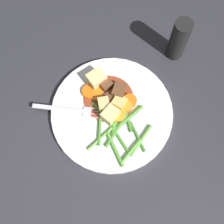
# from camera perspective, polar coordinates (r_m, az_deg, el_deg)

# --- Properties ---
(ground_plane) EXTENTS (3.00, 3.00, 0.00)m
(ground_plane) POSITION_cam_1_polar(r_m,az_deg,el_deg) (0.69, 0.00, -0.40)
(ground_plane) COLOR #2D2D33
(dinner_plate) EXTENTS (0.27, 0.27, 0.01)m
(dinner_plate) POSITION_cam_1_polar(r_m,az_deg,el_deg) (0.68, 0.00, -0.20)
(dinner_plate) COLOR white
(dinner_plate) RESTS_ON ground_plane
(stew_sauce) EXTENTS (0.11, 0.11, 0.00)m
(stew_sauce) POSITION_cam_1_polar(r_m,az_deg,el_deg) (0.68, -0.61, 2.57)
(stew_sauce) COLOR #93381E
(stew_sauce) RESTS_ON dinner_plate
(carrot_slice_0) EXTENTS (0.05, 0.05, 0.01)m
(carrot_slice_0) POSITION_cam_1_polar(r_m,az_deg,el_deg) (0.67, 1.14, -0.43)
(carrot_slice_0) COLOR orange
(carrot_slice_0) RESTS_ON dinner_plate
(carrot_slice_1) EXTENTS (0.04, 0.04, 0.01)m
(carrot_slice_1) POSITION_cam_1_polar(r_m,az_deg,el_deg) (0.69, -4.26, 3.87)
(carrot_slice_1) COLOR orange
(carrot_slice_1) RESTS_ON dinner_plate
(carrot_slice_2) EXTENTS (0.03, 0.03, 0.01)m
(carrot_slice_2) POSITION_cam_1_polar(r_m,az_deg,el_deg) (0.67, 2.83, 1.01)
(carrot_slice_2) COLOR orange
(carrot_slice_2) RESTS_ON dinner_plate
(carrot_slice_3) EXTENTS (0.04, 0.04, 0.01)m
(carrot_slice_3) POSITION_cam_1_polar(r_m,az_deg,el_deg) (0.68, 3.27, 2.24)
(carrot_slice_3) COLOR orange
(carrot_slice_3) RESTS_ON dinner_plate
(carrot_slice_4) EXTENTS (0.04, 0.04, 0.01)m
(carrot_slice_4) POSITION_cam_1_polar(r_m,az_deg,el_deg) (0.69, -2.76, 3.40)
(carrot_slice_4) COLOR orange
(carrot_slice_4) RESTS_ON dinner_plate
(potato_chunk_0) EXTENTS (0.04, 0.04, 0.03)m
(potato_chunk_0) POSITION_cam_1_polar(r_m,az_deg,el_deg) (0.66, -0.33, -0.54)
(potato_chunk_0) COLOR #EAD68C
(potato_chunk_0) RESTS_ON dinner_plate
(potato_chunk_1) EXTENTS (0.04, 0.04, 0.03)m
(potato_chunk_1) POSITION_cam_1_polar(r_m,az_deg,el_deg) (0.69, -2.94, 6.28)
(potato_chunk_1) COLOR #EAD68C
(potato_chunk_1) RESTS_ON dinner_plate
(potato_chunk_2) EXTENTS (0.04, 0.04, 0.02)m
(potato_chunk_2) POSITION_cam_1_polar(r_m,az_deg,el_deg) (0.67, 1.41, 1.83)
(potato_chunk_2) COLOR #DBBC6B
(potato_chunk_2) RESTS_ON dinner_plate
(potato_chunk_3) EXTENTS (0.04, 0.03, 0.03)m
(potato_chunk_3) POSITION_cam_1_polar(r_m,az_deg,el_deg) (0.67, -1.54, 1.42)
(potato_chunk_3) COLOR #E5CC7A
(potato_chunk_3) RESTS_ON dinner_plate
(meat_chunk_0) EXTENTS (0.02, 0.03, 0.01)m
(meat_chunk_0) POSITION_cam_1_polar(r_m,az_deg,el_deg) (0.68, -0.73, 2.74)
(meat_chunk_0) COLOR #56331E
(meat_chunk_0) RESTS_ON dinner_plate
(meat_chunk_1) EXTENTS (0.03, 0.03, 0.02)m
(meat_chunk_1) POSITION_cam_1_polar(r_m,az_deg,el_deg) (0.69, -1.17, 5.21)
(meat_chunk_1) COLOR brown
(meat_chunk_1) RESTS_ON dinner_plate
(meat_chunk_2) EXTENTS (0.04, 0.04, 0.03)m
(meat_chunk_2) POSITION_cam_1_polar(r_m,az_deg,el_deg) (0.68, 1.37, 4.01)
(meat_chunk_2) COLOR brown
(meat_chunk_2) RESTS_ON dinner_plate
(green_bean_0) EXTENTS (0.05, 0.05, 0.01)m
(green_bean_0) POSITION_cam_1_polar(r_m,az_deg,el_deg) (0.66, 0.34, -3.24)
(green_bean_0) COLOR #599E38
(green_bean_0) RESTS_ON dinner_plate
(green_bean_1) EXTENTS (0.02, 0.07, 0.01)m
(green_bean_1) POSITION_cam_1_polar(r_m,az_deg,el_deg) (0.67, 3.51, -0.84)
(green_bean_1) COLOR #4C8E33
(green_bean_1) RESTS_ON dinner_plate
(green_bean_2) EXTENTS (0.04, 0.08, 0.01)m
(green_bean_2) POSITION_cam_1_polar(r_m,az_deg,el_deg) (0.66, 0.74, -3.64)
(green_bean_2) COLOR #4C8E33
(green_bean_2) RESTS_ON dinner_plate
(green_bean_3) EXTENTS (0.07, 0.02, 0.01)m
(green_bean_3) POSITION_cam_1_polar(r_m,az_deg,el_deg) (0.66, 4.86, -4.66)
(green_bean_3) COLOR #4C8E33
(green_bean_3) RESTS_ON dinner_plate
(green_bean_4) EXTENTS (0.05, 0.04, 0.01)m
(green_bean_4) POSITION_cam_1_polar(r_m,az_deg,el_deg) (0.66, -2.40, -3.82)
(green_bean_4) COLOR #4C8E33
(green_bean_4) RESTS_ON dinner_plate
(green_bean_5) EXTENTS (0.08, 0.02, 0.01)m
(green_bean_5) POSITION_cam_1_polar(r_m,az_deg,el_deg) (0.65, 0.55, -7.02)
(green_bean_5) COLOR #66AD42
(green_bean_5) RESTS_ON dinner_plate
(green_bean_6) EXTENTS (0.02, 0.07, 0.01)m
(green_bean_6) POSITION_cam_1_polar(r_m,az_deg,el_deg) (0.65, -2.28, -5.07)
(green_bean_6) COLOR #66AD42
(green_bean_6) RESTS_ON dinner_plate
(green_bean_7) EXTENTS (0.06, 0.01, 0.01)m
(green_bean_7) POSITION_cam_1_polar(r_m,az_deg,el_deg) (0.65, 1.57, -5.18)
(green_bean_7) COLOR #599E38
(green_bean_7) RESTS_ON dinner_plate
(green_bean_8) EXTENTS (0.04, 0.08, 0.01)m
(green_bean_8) POSITION_cam_1_polar(r_m,az_deg,el_deg) (0.65, 5.48, -5.41)
(green_bean_8) COLOR #66AD42
(green_bean_8) RESTS_ON dinner_plate
(green_bean_9) EXTENTS (0.07, 0.03, 0.01)m
(green_bean_9) POSITION_cam_1_polar(r_m,az_deg,el_deg) (0.67, 2.82, -0.72)
(green_bean_9) COLOR #4C8E33
(green_bean_9) RESTS_ON dinner_plate
(green_bean_10) EXTENTS (0.03, 0.06, 0.01)m
(green_bean_10) POSITION_cam_1_polar(r_m,az_deg,el_deg) (0.65, 3.58, -7.44)
(green_bean_10) COLOR #66AD42
(green_bean_10) RESTS_ON dinner_plate
(green_bean_11) EXTENTS (0.08, 0.02, 0.01)m
(green_bean_11) POSITION_cam_1_polar(r_m,az_deg,el_deg) (0.67, -1.60, -0.47)
(green_bean_11) COLOR #599E38
(green_bean_11) RESTS_ON dinner_plate
(fork) EXTENTS (0.12, 0.15, 0.00)m
(fork) POSITION_cam_1_polar(r_m,az_deg,el_deg) (0.68, -7.27, 0.31)
(fork) COLOR silver
(fork) RESTS_ON dinner_plate
(pepper_mill) EXTENTS (0.04, 0.04, 0.12)m
(pepper_mill) POSITION_cam_1_polar(r_m,az_deg,el_deg) (0.72, 12.50, 13.21)
(pepper_mill) COLOR black
(pepper_mill) RESTS_ON ground_plane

